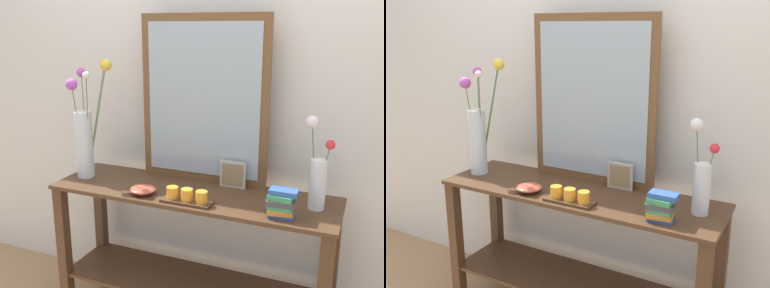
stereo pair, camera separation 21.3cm
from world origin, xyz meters
The scene contains 9 objects.
wall_back centered at (0.00, 0.33, 1.35)m, with size 6.40×0.08×2.70m, color silver.
console_table centered at (0.00, 0.00, 0.49)m, with size 1.44×0.43×0.77m.
mirror_leaning centered at (-0.01, 0.18, 1.20)m, with size 0.69×0.03×0.86m.
tall_vase_left centered at (-0.62, -0.01, 1.02)m, with size 0.24×0.22×0.63m.
vase_right centered at (0.59, 0.03, 0.93)m, with size 0.14×0.09×0.42m.
candle_tray centered at (0.03, -0.14, 0.80)m, with size 0.24×0.09×0.07m.
picture_frame_small centered at (0.17, 0.14, 0.84)m, with size 0.14×0.01×0.14m.
decorative_bowl centered at (-0.21, -0.12, 0.79)m, with size 0.13×0.13×0.04m.
book_stack centered at (0.47, -0.13, 0.83)m, with size 0.13×0.09×0.13m.
Camera 1 is at (0.81, -1.89, 1.57)m, focal length 41.25 mm.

